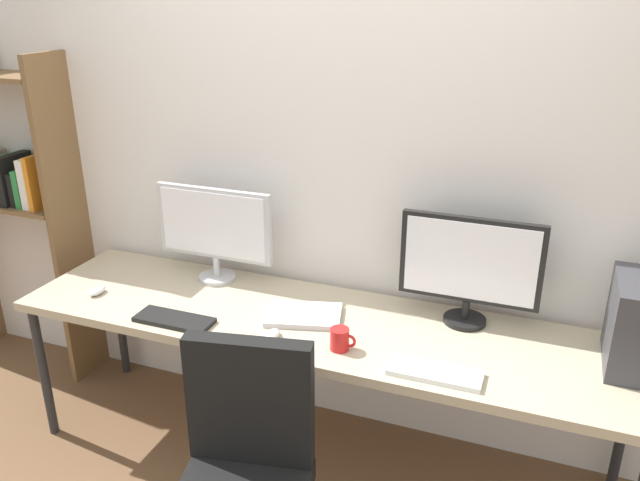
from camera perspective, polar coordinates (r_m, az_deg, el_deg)
wall_back at (r=2.88m, az=2.63°, el=6.44°), size 5.09×0.10×2.60m
desk at (r=2.75m, az=-0.37°, el=-8.04°), size 2.69×0.68×0.74m
monitor_left at (r=3.03m, az=-9.55°, el=1.07°), size 0.59×0.18×0.46m
monitor_right at (r=2.67m, az=13.41°, el=-2.23°), size 0.58×0.18×0.47m
pc_tower at (r=2.62m, az=26.56°, el=-6.77°), size 0.17×0.34×0.35m
keyboard_left at (r=2.78m, az=-13.05°, el=-7.00°), size 0.34×0.13×0.02m
keyboard_right at (r=2.41m, az=10.36°, el=-11.68°), size 0.35×0.13×0.02m
mouse_left_side at (r=3.12m, az=-19.53°, el=-4.32°), size 0.06×0.10×0.03m
mouse_right_side at (r=2.60m, az=-4.36°, el=-8.51°), size 0.06×0.10×0.03m
laptop_closed at (r=2.74m, az=-1.48°, el=-6.76°), size 0.37×0.30×0.02m
coffee_mug at (r=2.50m, az=1.84°, el=-8.91°), size 0.11×0.08×0.09m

